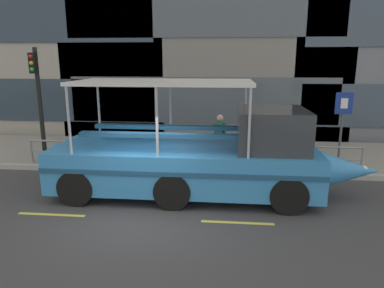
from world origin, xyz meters
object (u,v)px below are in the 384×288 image
object	(u,v)px
pedestrian_near_bow	(272,137)
pedestrian_mid_left	(220,134)
traffic_light_pole	(38,94)
duck_tour_boat	(203,159)
parking_sign	(343,116)

from	to	relation	value
pedestrian_near_bow	pedestrian_mid_left	bearing A→B (deg)	-174.45
traffic_light_pole	pedestrian_near_bow	xyz separation A→B (m)	(8.56, 0.70, -1.59)
traffic_light_pole	pedestrian_near_bow	distance (m)	8.74
traffic_light_pole	duck_tour_boat	xyz separation A→B (m)	(6.21, -2.39, -1.60)
parking_sign	pedestrian_mid_left	size ratio (longest dim) A/B	1.48
traffic_light_pole	parking_sign	size ratio (longest dim) A/B	1.58
traffic_light_pole	pedestrian_near_bow	world-z (taller)	traffic_light_pole
traffic_light_pole	duck_tour_boat	world-z (taller)	traffic_light_pole
pedestrian_near_bow	traffic_light_pole	bearing A→B (deg)	-175.33
parking_sign	duck_tour_boat	bearing A→B (deg)	-148.53
parking_sign	pedestrian_near_bow	size ratio (longest dim) A/B	1.71
parking_sign	duck_tour_boat	size ratio (longest dim) A/B	0.28
duck_tour_boat	pedestrian_mid_left	xyz separation A→B (m)	(0.42, 2.90, 0.15)
parking_sign	pedestrian_near_bow	bearing A→B (deg)	175.48
duck_tour_boat	pedestrian_near_bow	world-z (taller)	duck_tour_boat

